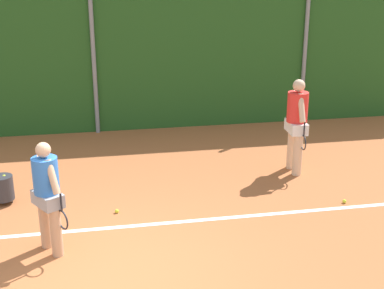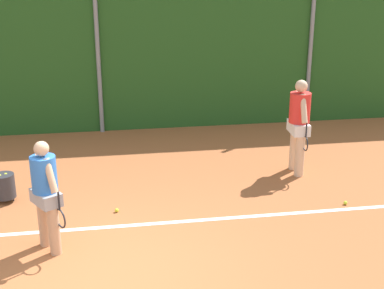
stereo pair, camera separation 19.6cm
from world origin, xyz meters
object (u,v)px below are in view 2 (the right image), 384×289
(player_foreground_near, at_px, (46,191))
(ball_hopper, at_px, (4,186))
(tennis_ball_4, at_px, (345,203))
(tennis_ball_5, at_px, (117,210))
(tennis_ball_0, at_px, (49,197))
(player_midcourt, at_px, (299,122))
(tennis_ball_2, at_px, (295,126))

(player_foreground_near, xyz_separation_m, ball_hopper, (-0.91, 1.76, -0.62))
(tennis_ball_4, distance_m, tennis_ball_5, 3.86)
(ball_hopper, height_order, tennis_ball_0, ball_hopper)
(tennis_ball_0, bearing_deg, tennis_ball_5, -31.74)
(player_foreground_near, bearing_deg, tennis_ball_5, 105.80)
(player_midcourt, relative_size, tennis_ball_2, 27.75)
(player_foreground_near, xyz_separation_m, tennis_ball_5, (0.96, 1.04, -0.88))
(player_midcourt, height_order, tennis_ball_5, player_midcourt)
(player_midcourt, distance_m, tennis_ball_5, 3.84)
(player_foreground_near, relative_size, ball_hopper, 3.19)
(player_midcourt, relative_size, tennis_ball_0, 27.75)
(player_foreground_near, xyz_separation_m, tennis_ball_4, (4.80, 0.71, -0.88))
(player_midcourt, height_order, ball_hopper, player_midcourt)
(player_midcourt, xyz_separation_m, tennis_ball_4, (0.33, -1.54, -0.99))
(player_midcourt, xyz_separation_m, tennis_ball_2, (1.00, 2.84, -0.99))
(ball_hopper, height_order, tennis_ball_2, ball_hopper)
(tennis_ball_0, bearing_deg, tennis_ball_4, -11.76)
(ball_hopper, height_order, tennis_ball_5, ball_hopper)
(player_midcourt, relative_size, tennis_ball_5, 27.75)
(player_foreground_near, relative_size, tennis_ball_0, 24.79)
(player_foreground_near, height_order, tennis_ball_4, player_foreground_near)
(player_midcourt, distance_m, tennis_ball_0, 4.78)
(player_foreground_near, relative_size, tennis_ball_5, 24.79)
(tennis_ball_0, relative_size, tennis_ball_4, 1.00)
(tennis_ball_4, bearing_deg, player_foreground_near, -171.55)
(tennis_ball_2, height_order, tennis_ball_5, same)
(ball_hopper, relative_size, tennis_ball_4, 7.78)
(ball_hopper, height_order, tennis_ball_4, ball_hopper)
(ball_hopper, bearing_deg, tennis_ball_2, 27.60)
(ball_hopper, relative_size, tennis_ball_0, 7.78)
(ball_hopper, xyz_separation_m, tennis_ball_4, (5.71, -1.05, -0.26))
(tennis_ball_4, bearing_deg, player_midcourt, 102.27)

